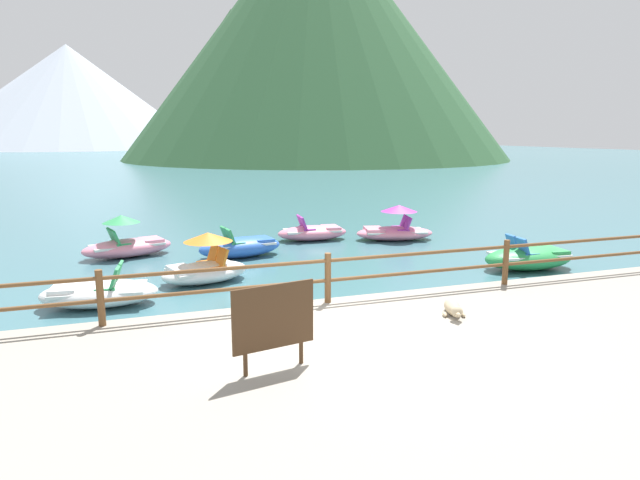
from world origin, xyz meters
The scene contains 14 objects.
ground_plane centered at (0.00, 40.00, 0.00)m, with size 200.00×200.00×0.00m, color #3D6B75.
promenade_dock centered at (0.00, -2.20, 0.20)m, with size 28.00×8.00×0.40m, color gray.
dock_railing centered at (0.00, 1.55, 0.98)m, with size 23.92×0.12×0.95m.
sign_board centered at (-1.69, -1.05, 1.13)m, with size 1.16×0.27×1.19m.
dog_resting centered at (1.84, 0.16, 0.52)m, with size 0.52×1.02×0.26m.
pedal_boat_0 centered at (-0.49, 7.71, 0.30)m, with size 2.59×1.50×0.89m.
pedal_boat_1 centered at (6.44, 3.78, 0.31)m, with size 2.56×1.43×0.91m.
pedal_boat_2 centered at (-4.15, 4.06, 0.28)m, with size 2.48×1.52×0.86m.
pedal_boat_3 centered at (-1.81, 5.24, 0.40)m, with size 2.40×1.79×1.20m.
pedal_boat_4 centered at (4.92, 8.62, 0.37)m, with size 2.80×1.82×1.18m.
pedal_boat_5 centered at (-3.60, 8.80, 0.38)m, with size 2.75×1.74×1.23m.
pedal_boat_6 centered at (2.29, 9.47, 0.26)m, with size 2.42×1.27×0.84m.
cliff_headland centered at (20.25, 68.90, 16.17)m, with size 53.11×53.11×34.47m.
distant_peak centered at (-16.35, 141.86, 12.19)m, with size 64.69×64.69×24.39m, color #A8B2C1.
Camera 1 is at (-3.36, -7.84, 3.53)m, focal length 30.94 mm.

